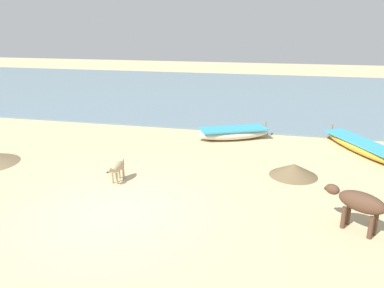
% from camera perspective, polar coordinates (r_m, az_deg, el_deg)
% --- Properties ---
extents(ground, '(80.00, 80.00, 0.00)m').
position_cam_1_polar(ground, '(9.69, -11.59, -10.25)').
color(ground, tan).
extents(sea_water, '(60.00, 20.00, 0.08)m').
position_cam_1_polar(sea_water, '(26.40, 4.82, 7.92)').
color(sea_water, slate).
rests_on(sea_water, ground).
extents(fishing_boat_0, '(3.16, 2.15, 0.67)m').
position_cam_1_polar(fishing_boat_0, '(15.43, 6.30, 1.67)').
color(fishing_boat_0, beige).
rests_on(fishing_boat_0, ground).
extents(fishing_boat_3, '(2.78, 4.17, 0.62)m').
position_cam_1_polar(fishing_boat_3, '(14.98, 24.73, -0.48)').
color(fishing_boat_3, gold).
rests_on(fishing_boat_3, ground).
extents(cow_adult_dark, '(1.34, 1.06, 0.96)m').
position_cam_1_polar(cow_adult_dark, '(9.25, 24.11, -8.19)').
color(cow_adult_dark, '#4C3323').
rests_on(cow_adult_dark, ground).
extents(calf_near_dun, '(0.34, 0.95, 0.62)m').
position_cam_1_polar(calf_near_dun, '(11.33, -11.37, -3.58)').
color(calf_near_dun, tan).
rests_on(calf_near_dun, ground).
extents(debris_pile_0, '(2.07, 2.07, 0.39)m').
position_cam_1_polar(debris_pile_0, '(12.06, 15.23, -3.81)').
color(debris_pile_0, brown).
rests_on(debris_pile_0, ground).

